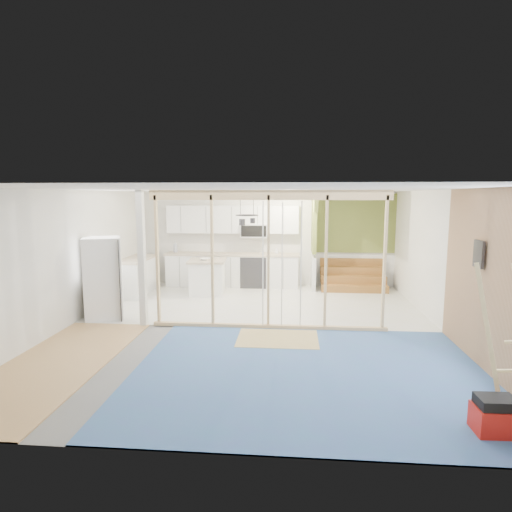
# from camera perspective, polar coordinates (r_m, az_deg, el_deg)

# --- Properties ---
(room) EXTENTS (7.01, 8.01, 2.61)m
(room) POSITION_cam_1_polar(r_m,az_deg,el_deg) (7.90, -0.50, -0.60)
(room) COLOR slate
(room) RESTS_ON ground
(floor_overlays) EXTENTS (7.00, 8.00, 0.03)m
(floor_overlays) POSITION_cam_1_polar(r_m,az_deg,el_deg) (8.25, 0.06, -9.44)
(floor_overlays) COLOR silver
(floor_overlays) RESTS_ON room
(stud_frame) EXTENTS (4.66, 0.14, 2.60)m
(stud_frame) POSITION_cam_1_polar(r_m,az_deg,el_deg) (7.89, -2.26, 1.50)
(stud_frame) COLOR #E0C689
(stud_frame) RESTS_ON room
(base_cabinets) EXTENTS (4.45, 2.24, 0.93)m
(base_cabinets) POSITION_cam_1_polar(r_m,az_deg,el_deg) (11.56, -6.89, -2.10)
(base_cabinets) COLOR white
(base_cabinets) RESTS_ON room
(upper_cabinets) EXTENTS (3.60, 0.41, 0.85)m
(upper_cabinets) POSITION_cam_1_polar(r_m,az_deg,el_deg) (11.72, -2.85, 4.75)
(upper_cabinets) COLOR white
(upper_cabinets) RESTS_ON room
(green_partition) EXTENTS (2.25, 1.51, 2.60)m
(green_partition) POSITION_cam_1_polar(r_m,az_deg,el_deg) (11.62, 11.32, 0.24)
(green_partition) COLOR olive
(green_partition) RESTS_ON room
(pot_rack) EXTENTS (0.52, 0.52, 0.72)m
(pot_rack) POSITION_cam_1_polar(r_m,az_deg,el_deg) (9.74, -1.26, 5.14)
(pot_rack) COLOR black
(pot_rack) RESTS_ON room
(sheathing_panel) EXTENTS (0.02, 4.00, 2.60)m
(sheathing_panel) POSITION_cam_1_polar(r_m,az_deg,el_deg) (6.51, 29.80, -3.54)
(sheathing_panel) COLOR tan
(sheathing_panel) RESTS_ON room
(electrical_panel) EXTENTS (0.04, 0.30, 0.40)m
(electrical_panel) POSITION_cam_1_polar(r_m,az_deg,el_deg) (6.98, 27.57, 0.24)
(electrical_panel) COLOR #343438
(electrical_panel) RESTS_ON room
(ceiling_light) EXTENTS (0.32, 0.32, 0.08)m
(ceiling_light) POSITION_cam_1_polar(r_m,az_deg,el_deg) (10.80, 8.50, 8.22)
(ceiling_light) COLOR #FFEABF
(ceiling_light) RESTS_ON room
(fridge) EXTENTS (0.94, 0.91, 1.66)m
(fridge) POSITION_cam_1_polar(r_m,az_deg,el_deg) (9.22, -19.64, -2.79)
(fridge) COLOR white
(fridge) RESTS_ON room
(island) EXTENTS (0.98, 0.98, 0.89)m
(island) POSITION_cam_1_polar(r_m,az_deg,el_deg) (10.89, -6.52, -2.84)
(island) COLOR white
(island) RESTS_ON room
(bowl) EXTENTS (0.28, 0.28, 0.06)m
(bowl) POSITION_cam_1_polar(r_m,az_deg,el_deg) (10.68, -6.82, -0.44)
(bowl) COLOR white
(bowl) RESTS_ON island
(soap_bottle_a) EXTENTS (0.15, 0.15, 0.32)m
(soap_bottle_a) POSITION_cam_1_polar(r_m,az_deg,el_deg) (12.07, -10.70, 1.23)
(soap_bottle_a) COLOR #A2A5B4
(soap_bottle_a) RESTS_ON base_cabinets
(soap_bottle_b) EXTENTS (0.11, 0.11, 0.19)m
(soap_bottle_b) POSITION_cam_1_polar(r_m,az_deg,el_deg) (11.69, 2.84, 0.82)
(soap_bottle_b) COLOR white
(soap_bottle_b) RESTS_ON base_cabinets
(toolbox) EXTENTS (0.44, 0.33, 0.41)m
(toolbox) POSITION_cam_1_polar(r_m,az_deg,el_deg) (5.39, 29.30, -18.19)
(toolbox) COLOR #B11710
(toolbox) RESTS_ON room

